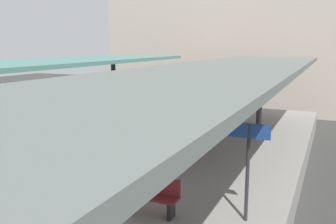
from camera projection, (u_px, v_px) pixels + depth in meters
ground_plane at (85, 204)px, 11.34m from camera, size 80.00×80.00×0.00m
platform_right at (202, 212)px, 9.72m from camera, size 4.40×28.00×1.00m
track_ballast at (85, 201)px, 11.32m from camera, size 3.20×28.00×0.20m
rail_near_side at (66, 192)px, 11.58m from camera, size 0.08×28.00×0.14m
rail_far_side at (105, 200)px, 11.00m from camera, size 0.08×28.00×0.14m
commuter_train at (179, 110)px, 17.81m from camera, size 2.78×14.31×3.10m
canopy_left at (19, 66)px, 13.39m from camera, size 4.18×21.00×3.21m
canopy_right at (220, 72)px, 10.32m from camera, size 4.18×21.00×3.23m
platform_bench at (151, 194)px, 8.48m from camera, size 1.40×0.41×0.86m
platform_sign at (248, 150)px, 7.88m from camera, size 0.90×0.08×2.21m
station_building_backdrop at (227, 36)px, 28.73m from camera, size 18.00×6.00×11.00m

